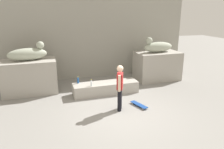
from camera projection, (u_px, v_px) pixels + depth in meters
name	position (u px, v px, depth m)	size (l,w,h in m)	color
ground_plane	(121.00, 112.00, 7.63)	(40.00, 40.00, 0.00)	gray
facade_wall	(90.00, 24.00, 11.20)	(10.51, 0.60, 5.60)	#9A988D
pedestal_left	(30.00, 77.00, 9.32)	(2.24, 1.29, 1.44)	#A39E93
pedestal_right	(157.00, 66.00, 11.11)	(2.24, 1.29, 1.44)	#A39E93
statue_reclining_left	(28.00, 54.00, 9.04)	(1.65, 0.74, 0.78)	#A9B09C
statue_reclining_right	(158.00, 47.00, 10.81)	(1.64, 0.70, 0.78)	#A9B09C
ledge_block	(106.00, 88.00, 9.31)	(2.81, 0.75, 0.49)	#A39E93
skater	(120.00, 86.00, 7.57)	(0.33, 0.50, 1.67)	black
skateboard	(139.00, 105.00, 8.10)	(0.43, 0.82, 0.08)	navy
bottle_blue	(78.00, 81.00, 9.13)	(0.08, 0.08, 0.30)	#194C99
bottle_clear	(91.00, 83.00, 8.80)	(0.07, 0.07, 0.29)	silver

